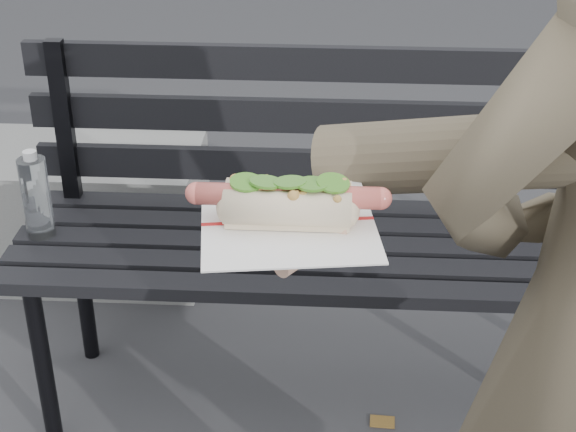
% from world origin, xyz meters
% --- Properties ---
extents(park_bench, '(1.50, 0.44, 0.88)m').
position_xyz_m(park_bench, '(0.00, 0.98, 0.52)').
color(park_bench, black).
rests_on(park_bench, ground).
extents(concrete_block, '(1.20, 0.40, 0.40)m').
position_xyz_m(concrete_block, '(-1.01, 1.53, 0.20)').
color(concrete_block, slate).
rests_on(concrete_block, ground).
extents(held_hotdog, '(0.64, 0.31, 0.20)m').
position_xyz_m(held_hotdog, '(0.16, 0.10, 1.06)').
color(held_hotdog, brown).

